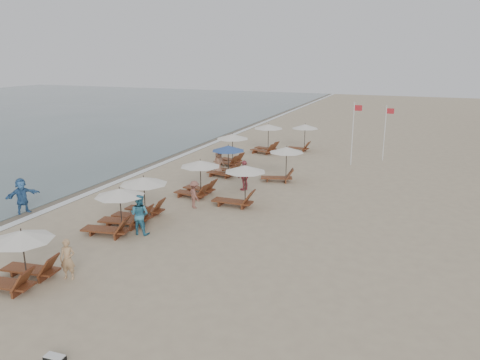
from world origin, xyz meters
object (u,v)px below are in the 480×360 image
at_px(lounger_station_2, 140,197).
at_px(beachgoer_far_a, 245,175).
at_px(lounger_station_1, 116,211).
at_px(flag_pole_near, 353,131).
at_px(lounger_station_4, 225,160).
at_px(beachgoer_mid_a, 140,215).
at_px(beachgoer_mid_b, 194,194).
at_px(inland_station_0, 239,183).
at_px(waterline_walker, 22,196).
at_px(inland_station_2, 302,134).
at_px(lounger_station_6, 266,138).
at_px(lounger_station_0, 19,259).
at_px(beachgoer_near, 68,259).
at_px(lounger_station_3, 197,177).
at_px(inland_station_1, 282,161).
at_px(beachgoer_far_b, 218,163).
at_px(lounger_station_5, 230,148).

relative_size(lounger_station_2, beachgoer_far_a, 1.46).
distance_m(lounger_station_1, flag_pole_near, 19.32).
distance_m(lounger_station_4, beachgoer_mid_a, 11.15).
height_order(lounger_station_4, beachgoer_far_a, lounger_station_4).
distance_m(lounger_station_4, beachgoer_mid_b, 7.00).
distance_m(inland_station_0, waterline_walker, 11.15).
bearing_deg(inland_station_2, lounger_station_6, -142.95).
relative_size(lounger_station_0, beachgoer_near, 1.75).
height_order(lounger_station_1, inland_station_0, inland_station_0).
height_order(lounger_station_2, lounger_station_3, lounger_station_2).
distance_m(lounger_station_2, inland_station_0, 5.23).
relative_size(lounger_station_0, inland_station_1, 0.98).
height_order(lounger_station_0, lounger_station_2, lounger_station_2).
bearing_deg(inland_station_1, beachgoer_mid_a, -106.57).
relative_size(lounger_station_3, waterline_walker, 1.41).
bearing_deg(beachgoer_far_b, lounger_station_4, -74.18).
xyz_separation_m(lounger_station_5, beachgoer_mid_b, (2.20, -10.00, -0.51)).
relative_size(lounger_station_5, inland_station_0, 0.90).
bearing_deg(waterline_walker, lounger_station_3, -26.37).
relative_size(inland_station_1, waterline_walker, 1.49).
bearing_deg(beachgoer_mid_b, lounger_station_2, 97.54).
distance_m(lounger_station_5, beachgoer_far_a, 6.81).
xyz_separation_m(lounger_station_3, inland_station_0, (2.94, -0.89, 0.18)).
bearing_deg(inland_station_1, flag_pole_near, 61.30).
relative_size(beachgoer_far_b, waterline_walker, 0.88).
relative_size(lounger_station_0, beachgoer_mid_b, 1.81).
bearing_deg(beachgoer_near, beachgoer_far_a, 64.91).
relative_size(lounger_station_2, lounger_station_5, 1.03).
relative_size(lounger_station_2, beachgoer_far_b, 1.64).
relative_size(lounger_station_5, beachgoer_far_a, 1.42).
relative_size(lounger_station_0, inland_station_2, 1.04).
relative_size(lounger_station_5, beachgoer_far_b, 1.59).
relative_size(lounger_station_3, beachgoer_mid_a, 1.41).
relative_size(lounger_station_1, beachgoer_near, 1.81).
bearing_deg(beachgoer_near, lounger_station_0, -160.40).
distance_m(lounger_station_6, beachgoer_mid_a, 19.25).
distance_m(lounger_station_4, beachgoer_near, 15.87).
height_order(lounger_station_2, inland_station_2, inland_station_2).
distance_m(lounger_station_1, lounger_station_2, 1.99).
height_order(beachgoer_mid_b, flag_pole_near, flag_pole_near).
distance_m(lounger_station_6, beachgoer_near, 23.97).
distance_m(lounger_station_0, lounger_station_1, 5.53).
relative_size(lounger_station_4, inland_station_2, 0.97).
height_order(lounger_station_1, lounger_station_5, lounger_station_5).
relative_size(lounger_station_3, flag_pole_near, 0.57).
xyz_separation_m(lounger_station_6, waterline_walker, (-6.67, -19.02, -0.33)).
relative_size(lounger_station_3, beachgoer_far_b, 1.61).
bearing_deg(beachgoer_far_b, lounger_station_1, -150.01).
bearing_deg(inland_station_0, beachgoer_mid_b, -150.25).
relative_size(lounger_station_0, inland_station_0, 0.94).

